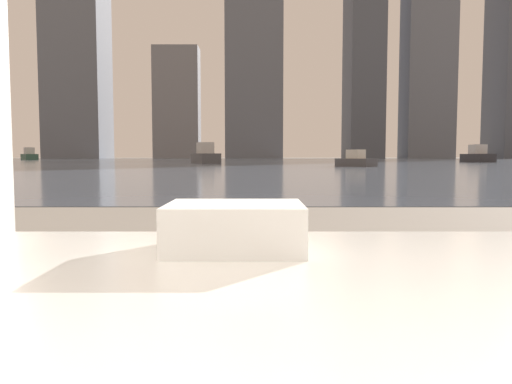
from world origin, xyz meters
name	(u,v)px	position (x,y,z in m)	size (l,w,h in m)	color
towel_stack	(237,227)	(-0.07, 0.91, 0.60)	(0.23, 0.18, 0.08)	white
harbor_water	(259,161)	(0.00, 62.00, 0.01)	(180.00, 110.00, 0.01)	slate
harbor_boat_0	(208,156)	(-4.63, 45.26, 0.67)	(3.20, 5.29, 1.88)	#4C4C51
harbor_boat_1	(480,156)	(23.40, 52.90, 0.66)	(1.75, 4.96, 1.85)	#2D2D33
harbor_boat_3	(210,156)	(-7.06, 71.89, 0.69)	(2.18, 5.27, 1.93)	navy
harbor_boat_4	(358,160)	(6.39, 32.25, 0.39)	(2.40, 2.97, 1.08)	#4C4C51
harbor_boat_5	(32,155)	(-36.34, 80.00, 0.71)	(4.43, 5.39, 1.98)	#335647
skyline_tower_0	(80,69)	(-41.78, 118.00, 20.94)	(13.16, 12.10, 41.89)	slate
skyline_tower_1	(179,103)	(-18.58, 118.00, 12.89)	(10.52, 6.14, 25.79)	slate
skyline_tower_2	(257,50)	(-0.49, 118.00, 25.18)	(13.24, 7.99, 50.36)	slate
skyline_tower_4	(430,66)	(40.00, 118.00, 21.55)	(10.93, 8.67, 43.10)	slate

